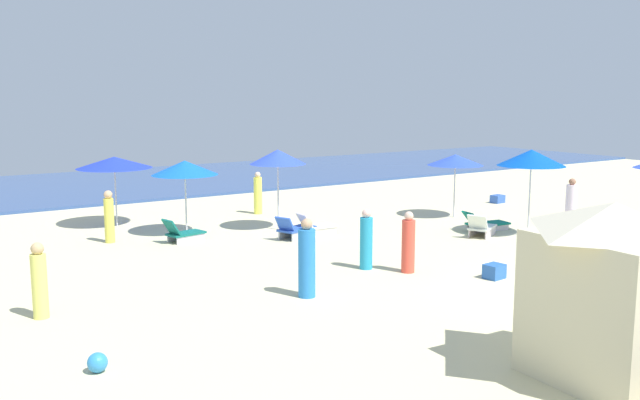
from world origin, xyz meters
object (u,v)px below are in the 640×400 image
at_px(umbrella_3, 185,168).
at_px(beachgoer_1, 408,244).
at_px(umbrella_1, 278,157).
at_px(lounge_chair_2_0, 629,220).
at_px(umbrella_5, 114,163).
at_px(beachgoer_4, 258,194).
at_px(beachgoer_6, 307,261).
at_px(lounge_chair_4_1, 485,223).
at_px(lounge_chair_1_0, 315,226).
at_px(umbrella_4, 531,158).
at_px(lounge_chair_1_1, 295,229).
at_px(beachgoer_0, 109,217).
at_px(umbrella_0, 455,160).
at_px(cooler_box_1, 494,271).
at_px(cooler_box_2, 498,199).
at_px(lounge_chair_4_0, 481,228).
at_px(lounge_chair_3_0, 183,233).
at_px(beachgoer_2, 571,205).
at_px(beachgoer_3, 366,241).
at_px(beachgoer_5, 39,282).
at_px(beach_ball_0, 97,363).
at_px(cabana_0, 610,290).

height_order(umbrella_3, beachgoer_1, umbrella_3).
height_order(umbrella_1, lounge_chair_2_0, umbrella_1).
distance_m(umbrella_5, beachgoer_4, 5.29).
height_order(umbrella_3, beachgoer_4, umbrella_3).
bearing_deg(umbrella_1, beachgoer_6, -115.69).
distance_m(lounge_chair_4_1, beachgoer_1, 6.19).
xyz_separation_m(lounge_chair_1_0, umbrella_4, (5.43, -3.84, 2.17)).
distance_m(lounge_chair_1_1, beachgoer_0, 5.54).
bearing_deg(umbrella_4, beachgoer_1, -167.99).
relative_size(lounge_chair_1_0, umbrella_4, 0.46).
bearing_deg(beachgoer_6, lounge_chair_4_1, -78.18).
bearing_deg(umbrella_0, cooler_box_1, -128.06).
xyz_separation_m(cooler_box_1, cooler_box_2, (8.91, 7.88, -0.01)).
bearing_deg(lounge_chair_4_0, cooler_box_2, -78.27).
bearing_deg(beachgoer_0, umbrella_1, 107.81).
bearing_deg(lounge_chair_4_0, umbrella_4, -144.64).
distance_m(lounge_chair_3_0, cooler_box_2, 13.50).
xyz_separation_m(umbrella_4, beachgoer_2, (2.30, 0.16, -1.69)).
relative_size(lounge_chair_1_1, cooler_box_1, 3.21).
distance_m(beachgoer_3, cooler_box_2, 12.20).
distance_m(lounge_chair_4_0, beachgoer_5, 13.14).
relative_size(umbrella_1, beachgoer_2, 1.61).
height_order(umbrella_0, beach_ball_0, umbrella_0).
bearing_deg(cooler_box_2, umbrella_3, -10.58).
distance_m(beachgoer_5, beachgoer_6, 5.44).
bearing_deg(beachgoer_4, lounge_chair_1_0, 6.96).
distance_m(cabana_0, umbrella_4, 11.19).
height_order(lounge_chair_1_1, umbrella_3, umbrella_3).
relative_size(cabana_0, lounge_chair_4_1, 1.74).
distance_m(umbrella_0, lounge_chair_3_0, 9.99).
bearing_deg(beachgoer_2, beachgoer_5, 51.64).
bearing_deg(umbrella_4, beachgoer_4, 122.07).
bearing_deg(beach_ball_0, umbrella_5, 71.08).
distance_m(lounge_chair_1_1, beachgoer_6, 6.15).
bearing_deg(beach_ball_0, beachgoer_2, 11.62).
height_order(lounge_chair_4_1, beachgoer_0, beachgoer_0).
distance_m(lounge_chair_2_0, lounge_chair_4_0, 5.41).
relative_size(umbrella_1, umbrella_5, 1.06).
bearing_deg(lounge_chair_2_0, cooler_box_1, 112.90).
bearing_deg(cooler_box_2, beachgoer_4, -24.33).
height_order(lounge_chair_4_1, beachgoer_6, beachgoer_6).
xyz_separation_m(beachgoer_3, beachgoer_6, (-2.56, -1.20, 0.09)).
height_order(umbrella_0, beachgoer_5, umbrella_0).
relative_size(umbrella_0, cooler_box_2, 4.31).
relative_size(lounge_chair_1_1, lounge_chair_4_0, 1.06).
bearing_deg(beachgoer_3, beachgoer_0, 11.47).
bearing_deg(beachgoer_4, lounge_chair_4_1, 45.39).
bearing_deg(beachgoer_1, beachgoer_5, 164.60).
distance_m(lounge_chair_1_0, beachgoer_0, 6.25).
bearing_deg(lounge_chair_4_0, umbrella_0, -56.44).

